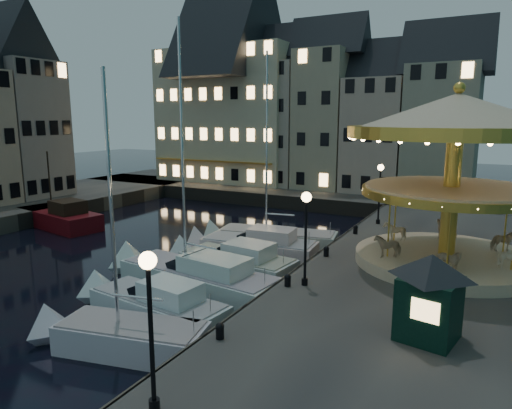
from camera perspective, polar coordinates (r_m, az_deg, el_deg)
The scene contains 29 objects.
ground at distance 23.79m, azimuth -11.50°, elevation -10.59°, with size 160.00×160.00×0.00m, color black.
quay_east at distance 24.25m, azimuth 26.06°, elevation -9.45°, with size 16.00×56.00×1.30m, color #474442.
quay_north at distance 50.80m, azimuth 1.72°, elevation 1.78°, with size 44.00×12.00×1.30m, color #474442.
quaywall_e at distance 25.65m, azimuth 7.82°, elevation -7.34°, with size 0.15×44.00×1.30m, color #47423A.
quaywall_n at distance 44.63m, azimuth 0.57°, elevation 0.53°, with size 48.00×0.15×1.30m, color #47423A.
streetlamp_a at distance 11.61m, azimuth -13.12°, elevation -12.64°, with size 0.44×0.44×4.17m.
streetlamp_b at distance 19.83m, azimuth 6.25°, elevation -2.59°, with size 0.44×0.44×4.17m.
streetlamp_c at distance 32.55m, azimuth 15.22°, elevation 2.33°, with size 0.44×0.44×4.17m.
bollard_a at distance 15.84m, azimuth -4.54°, elevation -15.38°, with size 0.30×0.30×0.57m.
bollard_b at distance 20.30m, azimuth 3.98°, elevation -9.35°, with size 0.30×0.30×0.57m.
bollard_c at distance 24.73m, azimuth 8.78°, elevation -5.74°, with size 0.30×0.30×0.57m.
bollard_d at distance 29.80m, azimuth 12.32°, elevation -3.02°, with size 0.30×0.30×0.57m.
townhouse_na at distance 57.87m, azimuth -7.73°, elevation 9.87°, with size 5.50×8.00×12.80m.
townhouse_nb at distance 54.85m, azimuth -3.05°, elevation 10.43°, with size 6.16×8.00×13.80m.
townhouse_nc at distance 51.98m, azimuth 2.77°, elevation 10.97°, with size 6.82×8.00×14.80m.
townhouse_nd at distance 49.78m, azimuth 8.88°, elevation 11.44°, with size 5.50×8.00×15.80m.
townhouse_ne at distance 48.24m, azimuth 15.03°, elevation 9.45°, with size 6.16×8.00×12.80m.
townhouse_nf at distance 47.20m, azimuth 22.31°, elevation 9.61°, with size 6.82×8.00×13.80m.
townhouse_wc at distance 49.05m, azimuth -27.58°, elevation 9.45°, with size 8.80×5.50×14.20m.
hotel_corner at distance 54.84m, azimuth -3.02°, elevation 12.00°, with size 17.60×9.00×16.80m.
motorboat_a at distance 18.44m, azimuth -16.80°, elevation -15.57°, with size 6.64×3.37×10.92m.
motorboat_b at distance 20.58m, azimuth -12.92°, elevation -12.21°, with size 7.56×2.90×2.15m.
motorboat_c at distance 23.66m, azimuth -7.87°, elevation -8.83°, with size 9.97×3.62×13.18m.
motorboat_d at distance 25.67m, azimuth -3.08°, elevation -7.26°, with size 7.64×3.16×2.15m.
motorboat_e at distance 28.65m, azimuth -0.39°, elevation -5.31°, with size 8.24×3.13×2.15m.
motorboat_f at distance 31.01m, azimuth 1.65°, elevation -4.28°, with size 8.96×3.81×11.86m.
red_fishing_boat at distance 39.58m, azimuth -23.29°, elevation -1.59°, with size 8.62×4.25×6.18m.
carousel at distance 24.09m, azimuth 23.63°, elevation 6.58°, with size 10.22×10.22×8.95m.
ticket_kiosk at distance 16.20m, azimuth 21.00°, elevation -9.06°, with size 2.84×2.84×3.33m.
Camera 1 is at (14.36, -16.92, 8.57)m, focal length 32.00 mm.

